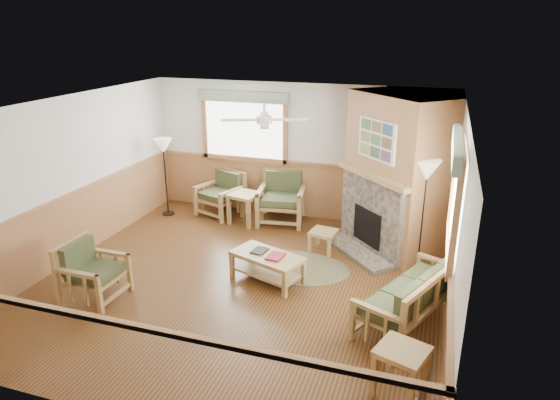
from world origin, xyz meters
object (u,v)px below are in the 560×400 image
(footstool, at_px, (323,241))
(floor_lamp_right, at_px, (422,216))
(armchair_back_left, at_px, (220,194))
(armchair_back_right, at_px, (281,198))
(coffee_table, at_px, (267,268))
(end_table_sofa, at_px, (400,371))
(armchair_left, at_px, (94,271))
(floor_lamp_left, at_px, (166,177))
(end_table_chairs, at_px, (245,208))
(sofa, at_px, (412,294))

(footstool, xyz_separation_m, floor_lamp_right, (1.61, -0.19, 0.73))
(armchair_back_left, bearing_deg, armchair_back_right, 19.46)
(coffee_table, relative_size, end_table_sofa, 1.97)
(armchair_back_left, relative_size, armchair_left, 1.04)
(coffee_table, distance_m, floor_lamp_left, 3.61)
(floor_lamp_right, bearing_deg, footstool, 173.41)
(armchair_left, distance_m, end_table_sofa, 4.43)
(armchair_left, height_order, floor_lamp_left, floor_lamp_left)
(armchair_left, bearing_deg, footstool, -46.23)
(armchair_left, relative_size, coffee_table, 0.77)
(end_table_sofa, xyz_separation_m, floor_lamp_left, (-5.10, 3.95, 0.53))
(armchair_back_left, xyz_separation_m, armchair_left, (-0.32, -3.63, -0.02))
(floor_lamp_right, bearing_deg, coffee_table, -152.63)
(end_table_chairs, bearing_deg, armchair_back_left, 156.69)
(armchair_back_right, bearing_deg, armchair_left, -123.02)
(sofa, bearing_deg, armchair_back_left, -101.19)
(footstool, distance_m, floor_lamp_left, 3.62)
(footstool, bearing_deg, sofa, -47.66)
(sofa, relative_size, coffee_table, 1.62)
(sofa, distance_m, end_table_chairs, 4.24)
(floor_lamp_right, bearing_deg, floor_lamp_left, 169.86)
(armchair_left, relative_size, end_table_sofa, 1.50)
(coffee_table, xyz_separation_m, floor_lamp_right, (2.18, 1.13, 0.70))
(floor_lamp_left, bearing_deg, end_table_chairs, 1.94)
(sofa, xyz_separation_m, armchair_back_left, (-4.06, 2.84, 0.03))
(coffee_table, bearing_deg, end_table_chairs, 139.12)
(armchair_back_right, bearing_deg, sofa, -54.76)
(sofa, distance_m, end_table_sofa, 1.46)
(sofa, relative_size, end_table_sofa, 3.19)
(armchair_back_right, relative_size, coffee_table, 0.89)
(armchair_back_left, height_order, coffee_table, armchair_back_left)
(end_table_sofa, bearing_deg, end_table_chairs, 130.24)
(armchair_back_left, relative_size, floor_lamp_right, 0.48)
(sofa, bearing_deg, armchair_left, -55.92)
(armchair_back_left, height_order, footstool, armchair_back_left)
(sofa, xyz_separation_m, floor_lamp_left, (-5.10, 2.49, 0.39))
(armchair_left, xyz_separation_m, footstool, (2.76, 2.56, -0.24))
(sofa, relative_size, end_table_chairs, 2.91)
(armchair_back_right, distance_m, floor_lamp_right, 3.03)
(coffee_table, relative_size, floor_lamp_right, 0.60)
(sofa, height_order, floor_lamp_right, floor_lamp_right)
(armchair_back_left, bearing_deg, armchair_left, -75.54)
(floor_lamp_right, bearing_deg, sofa, -90.00)
(armchair_back_left, bearing_deg, floor_lamp_right, 2.25)
(armchair_back_right, relative_size, floor_lamp_right, 0.54)
(armchair_back_right, xyz_separation_m, armchair_left, (-1.65, -3.63, -0.07))
(footstool, bearing_deg, armchair_left, -137.19)
(armchair_back_right, distance_m, armchair_left, 3.99)
(sofa, distance_m, armchair_back_left, 4.95)
(armchair_left, height_order, floor_lamp_right, floor_lamp_right)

